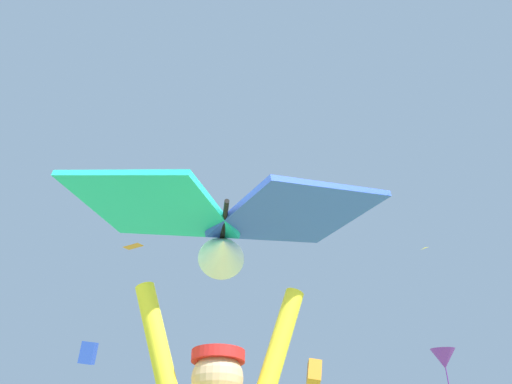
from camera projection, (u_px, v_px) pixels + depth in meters
The scene contains 6 objects.
held_stunt_kite at pixel (224, 222), 2.64m from camera, with size 1.63×1.02×0.39m.
distant_kite_yellow_high_right at pixel (425, 248), 39.40m from camera, with size 0.54×0.58×0.34m.
distant_kite_blue_mid_right at pixel (88, 353), 22.95m from camera, with size 0.76×0.84×1.10m.
distant_kite_orange_high_left at pixel (133, 246), 26.32m from camera, with size 1.17×1.16×0.39m.
distant_kite_purple_far_center at pixel (444, 359), 23.02m from camera, with size 1.54×1.62×2.50m.
distant_kite_orange_mid_left at pixel (314, 372), 29.45m from camera, with size 0.99×1.06×1.40m.
Camera 1 is at (0.62, -2.17, 0.97)m, focal length 36.78 mm.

